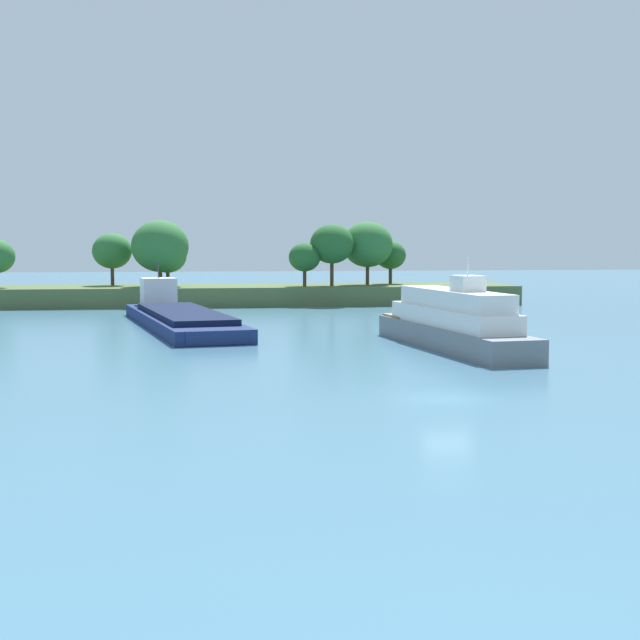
{
  "coord_description": "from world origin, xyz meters",
  "views": [
    {
      "loc": [
        -12.44,
        -44.16,
        7.66
      ],
      "look_at": [
        -1.76,
        32.57,
        1.2
      ],
      "focal_mm": 52.74,
      "sensor_mm": 36.0,
      "label": 1
    }
  ],
  "objects": [
    {
      "name": "white_riverboat",
      "position": [
        6.21,
        20.98,
        1.85
      ],
      "size": [
        6.39,
        21.73,
        6.75
      ],
      "color": "slate",
      "rests_on": "ground"
    },
    {
      "name": "treeline_island",
      "position": [
        -7.48,
        70.97,
        3.07
      ],
      "size": [
        70.31,
        12.29,
        10.22
      ],
      "color": "#4C6038",
      "rests_on": "ground"
    },
    {
      "name": "cargo_barge",
      "position": [
        -13.39,
        41.19,
        0.91
      ],
      "size": [
        11.6,
        32.39,
        5.75
      ],
      "color": "navy",
      "rests_on": "ground"
    },
    {
      "name": "ground_plane",
      "position": [
        0.0,
        0.0,
        0.0
      ],
      "size": [
        400.0,
        400.0,
        0.0
      ],
      "primitive_type": "plane",
      "color": "teal"
    }
  ]
}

